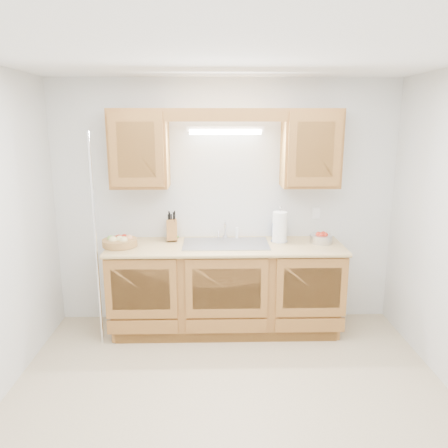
{
  "coord_description": "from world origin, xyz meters",
  "views": [
    {
      "loc": [
        -0.12,
        -2.94,
        2.09
      ],
      "look_at": [
        -0.03,
        0.85,
        1.19
      ],
      "focal_mm": 35.0,
      "sensor_mm": 36.0,
      "label": 1
    }
  ],
  "objects_px": {
    "fruit_basket": "(120,242)",
    "knife_block": "(172,230)",
    "paper_towel": "(280,227)",
    "apple_bowl": "(321,238)"
  },
  "relations": [
    {
      "from": "fruit_basket",
      "to": "apple_bowl",
      "type": "height_order",
      "value": "apple_bowl"
    },
    {
      "from": "fruit_basket",
      "to": "apple_bowl",
      "type": "relative_size",
      "value": 1.42
    },
    {
      "from": "fruit_basket",
      "to": "paper_towel",
      "type": "relative_size",
      "value": 1.03
    },
    {
      "from": "paper_towel",
      "to": "apple_bowl",
      "type": "xyz_separation_m",
      "value": [
        0.41,
        -0.05,
        -0.1
      ]
    },
    {
      "from": "fruit_basket",
      "to": "apple_bowl",
      "type": "distance_m",
      "value": 1.98
    },
    {
      "from": "fruit_basket",
      "to": "knife_block",
      "type": "xyz_separation_m",
      "value": [
        0.49,
        0.2,
        0.06
      ]
    },
    {
      "from": "paper_towel",
      "to": "apple_bowl",
      "type": "distance_m",
      "value": 0.43
    },
    {
      "from": "knife_block",
      "to": "paper_towel",
      "type": "relative_size",
      "value": 0.85
    },
    {
      "from": "paper_towel",
      "to": "knife_block",
      "type": "bearing_deg",
      "value": 175.24
    },
    {
      "from": "knife_block",
      "to": "paper_towel",
      "type": "height_order",
      "value": "paper_towel"
    }
  ]
}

